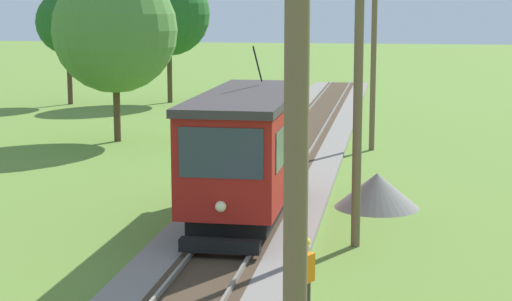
# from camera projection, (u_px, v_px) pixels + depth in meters

# --- Properties ---
(red_tram) EXTENTS (2.60, 8.54, 4.79)m
(red_tram) POSITION_uv_depth(u_px,v_px,m) (249.00, 149.00, 24.56)
(red_tram) COLOR maroon
(red_tram) RESTS_ON rail_right
(utility_pole_foreground) EXTENTS (1.40, 0.25, 7.78)m
(utility_pole_foreground) POSITION_uv_depth(u_px,v_px,m) (295.00, 250.00, 8.24)
(utility_pole_foreground) COLOR brown
(utility_pole_foreground) RESTS_ON ground
(utility_pole_near_tram) EXTENTS (1.40, 0.60, 8.24)m
(utility_pole_near_tram) POSITION_uv_depth(u_px,v_px,m) (358.00, 88.00, 21.64)
(utility_pole_near_tram) COLOR brown
(utility_pole_near_tram) RESTS_ON ground
(utility_pole_mid) EXTENTS (1.40, 0.56, 8.17)m
(utility_pole_mid) POSITION_uv_depth(u_px,v_px,m) (374.00, 54.00, 36.39)
(utility_pole_mid) COLOR brown
(utility_pole_mid) RESTS_ON ground
(gravel_pile) EXTENTS (2.67, 2.67, 1.10)m
(gravel_pile) POSITION_uv_depth(u_px,v_px,m) (377.00, 190.00, 26.70)
(gravel_pile) COLOR gray
(gravel_pile) RESTS_ON ground
(track_worker) EXTENTS (0.39, 0.45, 1.78)m
(track_worker) POSITION_uv_depth(u_px,v_px,m) (305.00, 276.00, 16.95)
(track_worker) COLOR #38332D
(track_worker) RESTS_ON ground
(tree_left_near) EXTENTS (3.98, 3.98, 7.16)m
(tree_left_near) POSITION_uv_depth(u_px,v_px,m) (68.00, 23.00, 53.29)
(tree_left_near) COLOR #4C3823
(tree_left_near) RESTS_ON ground
(tree_left_far) EXTENTS (5.28, 5.28, 8.30)m
(tree_left_far) POSITION_uv_depth(u_px,v_px,m) (169.00, 14.00, 54.15)
(tree_left_far) COLOR #4C3823
(tree_left_far) RESTS_ON ground
(tree_right_far) EXTENTS (5.74, 5.74, 8.00)m
(tree_right_far) POSITION_uv_depth(u_px,v_px,m) (115.00, 30.00, 38.73)
(tree_right_far) COLOR #4C3823
(tree_right_far) RESTS_ON ground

